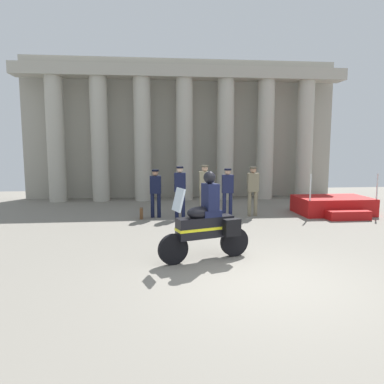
% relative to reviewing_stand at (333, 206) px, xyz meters
% --- Properties ---
extents(ground_plane, '(28.00, 28.00, 0.00)m').
position_rel_reviewing_stand_xyz_m(ground_plane, '(-4.41, -5.96, -0.29)').
color(ground_plane, gray).
extents(colonnade_backdrop, '(14.61, 1.61, 6.45)m').
position_rel_reviewing_stand_xyz_m(colonnade_backdrop, '(-5.04, 4.60, 3.03)').
color(colonnade_backdrop, '#A49F91').
rests_on(colonnade_backdrop, ground_plane).
extents(reviewing_stand, '(2.54, 2.16, 1.51)m').
position_rel_reviewing_stand_xyz_m(reviewing_stand, '(0.00, 0.00, 0.00)').
color(reviewing_stand, '#B71414').
rests_on(reviewing_stand, ground_plane).
extents(officer_in_row_0, '(0.38, 0.24, 1.64)m').
position_rel_reviewing_stand_xyz_m(officer_in_row_0, '(-6.36, 0.02, 0.67)').
color(officer_in_row_0, black).
rests_on(officer_in_row_0, ground_plane).
extents(officer_in_row_1, '(0.38, 0.24, 1.75)m').
position_rel_reviewing_stand_xyz_m(officer_in_row_1, '(-5.54, -0.08, 0.74)').
color(officer_in_row_1, '#141938').
rests_on(officer_in_row_1, ground_plane).
extents(officer_in_row_2, '(0.38, 0.24, 1.79)m').
position_rel_reviewing_stand_xyz_m(officer_in_row_2, '(-4.69, -0.11, 0.76)').
color(officer_in_row_2, gray).
rests_on(officer_in_row_2, ground_plane).
extents(officer_in_row_3, '(0.38, 0.24, 1.67)m').
position_rel_reviewing_stand_xyz_m(officer_in_row_3, '(-3.89, -0.09, 0.69)').
color(officer_in_row_3, '#191E42').
rests_on(officer_in_row_3, ground_plane).
extents(officer_in_row_4, '(0.38, 0.24, 1.72)m').
position_rel_reviewing_stand_xyz_m(officer_in_row_4, '(-3.00, -0.08, 0.72)').
color(officer_in_row_4, '#7A7056').
rests_on(officer_in_row_4, ground_plane).
extents(motorcycle_with_rider, '(2.02, 0.95, 1.90)m').
position_rel_reviewing_stand_xyz_m(motorcycle_with_rider, '(-5.25, -4.72, 0.50)').
color(motorcycle_with_rider, black).
rests_on(motorcycle_with_rider, ground_plane).
extents(briefcase_on_ground, '(0.10, 0.32, 0.36)m').
position_rel_reviewing_stand_xyz_m(briefcase_on_ground, '(-6.85, -0.14, -0.11)').
color(briefcase_on_ground, brown).
rests_on(briefcase_on_ground, ground_plane).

